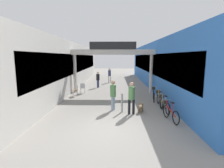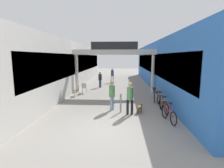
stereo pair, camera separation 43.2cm
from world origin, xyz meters
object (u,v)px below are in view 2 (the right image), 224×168
Objects in this scene: pedestrian_carrying_crate at (100,78)px; pedestrian_elderly_walking at (112,74)px; bicycle_silver_second at (163,105)px; dog_on_leash at (140,107)px; cafe_chair_aluminium_farther at (84,87)px; pedestrian_with_dog at (130,96)px; bicycle_orange_third at (159,99)px; cafe_chair_wood_nearer at (77,89)px; bollard_post_metal at (121,103)px; pedestrian_companion at (112,93)px; bicycle_red_nearest at (168,112)px; bicycle_black_farthest at (154,95)px.

pedestrian_carrying_crate is 0.92× the size of pedestrian_elderly_walking.
pedestrian_elderly_walking reaches higher than bicycle_silver_second.
dog_on_leash is 6.66m from cafe_chair_aluminium_farther.
bicycle_orange_third is at bearing 42.73° from pedestrian_with_dog.
cafe_chair_wood_nearer reaches higher than dog_on_leash.
bollard_post_metal is at bearing -57.88° from cafe_chair_aluminium_farther.
pedestrian_companion is at bearing 143.80° from pedestrian_with_dog.
cafe_chair_wood_nearer is (-3.03, 3.69, -0.48)m from pedestrian_companion.
pedestrian_with_dog is 2.77m from bicycle_orange_third.
cafe_chair_aluminium_farther reaches higher than dog_on_leash.
pedestrian_elderly_walking reaches higher than pedestrian_carrying_crate.
pedestrian_carrying_crate is 8.32m from bollard_post_metal.
pedestrian_carrying_crate is 3.67m from pedestrian_elderly_walking.
dog_on_leash is at bearing -12.53° from pedestrian_companion.
pedestrian_elderly_walking is 7.85m from cafe_chair_wood_nearer.
pedestrian_elderly_walking is (1.06, 3.51, 0.09)m from pedestrian_carrying_crate.
bicycle_silver_second is 1.52× the size of bollard_post_metal.
bicycle_red_nearest and bicycle_silver_second have the same top height.
pedestrian_with_dog is at bearing -121.06° from bicycle_black_farthest.
pedestrian_carrying_crate is (-2.69, 8.37, -0.10)m from pedestrian_with_dog.
pedestrian_carrying_crate is at bearing 120.55° from bicycle_silver_second.
cafe_chair_aluminium_farther is at bearing 157.48° from bicycle_black_farthest.
pedestrian_companion is 3.33m from bicycle_red_nearest.
dog_on_leash is at bearing 135.37° from bicycle_red_nearest.
pedestrian_with_dog is at bearing -164.24° from bicycle_silver_second.
pedestrian_carrying_crate is at bearing 70.32° from cafe_chair_aluminium_farther.
pedestrian_with_dog is 8.79m from pedestrian_carrying_crate.
bicycle_red_nearest is 1.88× the size of cafe_chair_wood_nearer.
pedestrian_companion reaches higher than bicycle_black_farthest.
pedestrian_elderly_walking reaches higher than bicycle_orange_third.
bicycle_black_farthest is (2.92, 2.40, -0.59)m from pedestrian_companion.
cafe_chair_aluminium_farther is (-3.22, 5.13, -0.02)m from bollard_post_metal.
dog_on_leash is 0.81× the size of cafe_chair_aluminium_farther.
pedestrian_carrying_crate reaches higher than bicycle_red_nearest.
pedestrian_elderly_walking is 11.59m from bollard_post_metal.
cafe_chair_wood_nearer is 1.00× the size of cafe_chair_aluminium_farther.
cafe_chair_wood_nearer is (-4.05, 4.44, -0.50)m from pedestrian_with_dog.
pedestrian_with_dog reaches higher than dog_on_leash.
pedestrian_with_dog is 1.62× the size of bollard_post_metal.
cafe_chair_aluminium_farther is at bearing 119.71° from pedestrian_companion.
pedestrian_elderly_walking is at bearing 71.87° from cafe_chair_aluminium_farther.
bicycle_red_nearest is (3.46, -12.74, -0.60)m from pedestrian_elderly_walking.
pedestrian_elderly_walking is 1.06× the size of bicycle_silver_second.
pedestrian_carrying_crate is at bearing 112.23° from dog_on_leash.
bicycle_orange_third is 1.32m from bicycle_black_farthest.
pedestrian_companion is 1.06× the size of bicycle_red_nearest.
bicycle_red_nearest and bicycle_black_farthest have the same top height.
pedestrian_companion is 5.47m from cafe_chair_aluminium_farther.
pedestrian_companion is at bearing -60.29° from cafe_chair_aluminium_farther.
bicycle_silver_second is at bearing -72.57° from pedestrian_elderly_walking.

